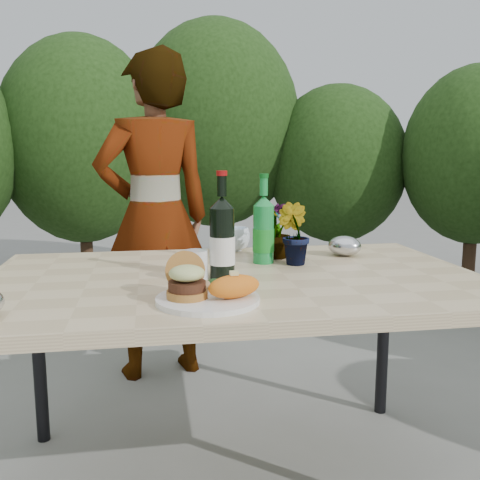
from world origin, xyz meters
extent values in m
cube|color=#D0B68B|center=(0.00, 0.00, 0.73)|extent=(1.60, 1.00, 0.04)
cylinder|color=black|center=(-0.72, 0.42, 0.35)|extent=(0.05, 0.05, 0.71)
cylinder|color=black|center=(0.72, 0.42, 0.35)|extent=(0.05, 0.05, 0.71)
cylinder|color=#382316|center=(-0.80, 2.80, 0.21)|extent=(0.10, 0.10, 0.42)
ellipsoid|color=#264717|center=(-0.80, 2.80, 1.24)|extent=(1.31, 1.31, 1.64)
cylinder|color=#382316|center=(0.30, 3.00, 0.25)|extent=(0.10, 0.10, 0.50)
ellipsoid|color=#264717|center=(0.30, 3.00, 1.38)|extent=(1.45, 1.45, 1.76)
cylinder|color=#382316|center=(1.30, 2.70, 0.19)|extent=(0.10, 0.10, 0.38)
ellipsoid|color=#264717|center=(1.30, 2.70, 1.05)|extent=(1.18, 1.18, 1.33)
cylinder|color=#382316|center=(2.20, 2.10, 0.22)|extent=(0.10, 0.10, 0.44)
ellipsoid|color=#264717|center=(2.20, 2.10, 1.12)|extent=(1.11, 1.11, 1.37)
cylinder|color=white|center=(-0.12, -0.30, 0.76)|extent=(0.28, 0.28, 0.01)
cylinder|color=#B7722D|center=(-0.18, -0.30, 0.78)|extent=(0.11, 0.11, 0.02)
cylinder|color=#472314|center=(-0.18, -0.30, 0.80)|extent=(0.10, 0.10, 0.02)
ellipsoid|color=beige|center=(-0.18, -0.30, 0.83)|extent=(0.10, 0.10, 0.04)
cylinder|color=#B7722D|center=(-0.18, -0.23, 0.82)|extent=(0.11, 0.06, 0.11)
ellipsoid|color=orange|center=(-0.06, -0.32, 0.80)|extent=(0.17, 0.12, 0.06)
ellipsoid|color=olive|center=(-0.12, -0.21, 0.78)|extent=(0.04, 0.04, 0.02)
ellipsoid|color=#193814|center=(-0.09, -0.21, 0.78)|extent=(0.06, 0.04, 0.03)
cylinder|color=black|center=(-0.05, -0.03, 0.86)|extent=(0.08, 0.08, 0.22)
cylinder|color=white|center=(-0.05, -0.03, 0.84)|extent=(0.08, 0.08, 0.09)
cone|color=black|center=(-0.05, -0.03, 0.99)|extent=(0.08, 0.08, 0.04)
cylinder|color=black|center=(-0.05, -0.03, 1.04)|extent=(0.03, 0.03, 0.06)
cylinder|color=maroon|center=(-0.05, -0.03, 1.08)|extent=(0.03, 0.03, 0.02)
cylinder|color=#198939|center=(0.13, 0.18, 0.85)|extent=(0.07, 0.07, 0.21)
cylinder|color=#198C26|center=(0.13, 0.18, 0.83)|extent=(0.08, 0.08, 0.08)
cone|color=#198939|center=(0.13, 0.18, 0.98)|extent=(0.07, 0.07, 0.04)
cylinder|color=#198939|center=(0.13, 0.18, 1.03)|extent=(0.03, 0.03, 0.06)
cylinder|color=#0C5919|center=(0.13, 0.18, 1.06)|extent=(0.03, 0.03, 0.02)
cylinder|color=silver|center=(-0.13, -0.04, 0.80)|extent=(0.07, 0.07, 0.09)
imported|color=#265B1F|center=(0.19, 0.25, 0.86)|extent=(0.11, 0.13, 0.21)
imported|color=#25591E|center=(0.23, 0.14, 0.86)|extent=(0.15, 0.16, 0.22)
imported|color=#275B1F|center=(0.19, 0.27, 0.86)|extent=(0.16, 0.16, 0.21)
imported|color=white|center=(0.07, 0.44, 0.80)|extent=(0.15, 0.15, 0.09)
ellipsoid|color=silver|center=(0.47, 0.26, 0.79)|extent=(0.17, 0.17, 0.08)
imported|color=#9F724F|center=(-0.25, 1.03, 0.82)|extent=(0.68, 0.53, 1.64)
camera|label=1|loc=(-0.27, -1.68, 1.15)|focal=40.00mm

